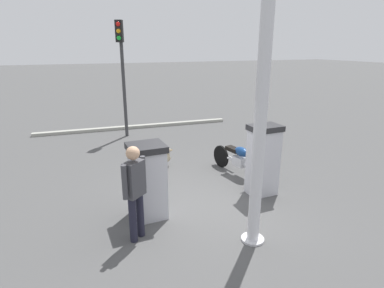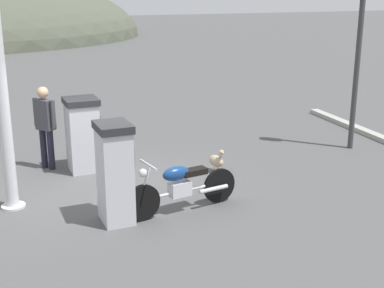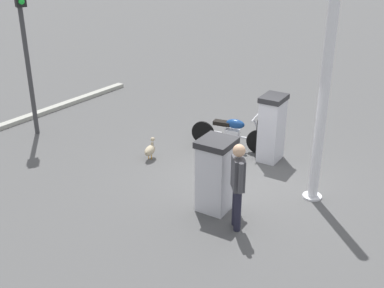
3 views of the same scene
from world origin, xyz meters
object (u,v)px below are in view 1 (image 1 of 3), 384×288
(motorcycle_near_pump, at_px, (239,159))
(fuel_pump_far, at_px, (148,181))
(attendant_person, at_px, (135,187))
(fuel_pump_near, at_px, (263,160))
(wandering_duck, at_px, (165,158))
(roadside_traffic_light, at_px, (122,60))
(canopy_support_pole, at_px, (260,121))

(motorcycle_near_pump, bearing_deg, fuel_pump_far, 111.75)
(attendant_person, bearing_deg, fuel_pump_near, -77.48)
(motorcycle_near_pump, relative_size, attendant_person, 1.21)
(motorcycle_near_pump, relative_size, wandering_duck, 4.08)
(fuel_pump_near, relative_size, wandering_duck, 3.19)
(fuel_pump_near, distance_m, wandering_duck, 2.94)
(roadside_traffic_light, xyz_separation_m, canopy_support_pole, (-7.45, -0.72, -0.64))
(attendant_person, xyz_separation_m, canopy_support_pole, (-0.83, -1.84, 1.15))
(fuel_pump_far, bearing_deg, canopy_support_pole, -135.90)
(attendant_person, bearing_deg, wandering_duck, -25.64)
(fuel_pump_near, relative_size, motorcycle_near_pump, 0.78)
(fuel_pump_far, distance_m, motorcycle_near_pump, 2.91)
(motorcycle_near_pump, xyz_separation_m, roadside_traffic_light, (4.88, 1.96, 2.30))
(wandering_duck, bearing_deg, attendant_person, 154.36)
(canopy_support_pole, bearing_deg, roadside_traffic_light, 5.54)
(attendant_person, bearing_deg, roadside_traffic_light, -9.59)
(fuel_pump_far, height_order, motorcycle_near_pump, fuel_pump_far)
(motorcycle_near_pump, relative_size, roadside_traffic_light, 0.50)
(fuel_pump_far, bearing_deg, roadside_traffic_light, -7.01)
(wandering_duck, bearing_deg, canopy_support_pole, -175.01)
(fuel_pump_near, height_order, roadside_traffic_light, roadside_traffic_light)
(fuel_pump_near, xyz_separation_m, roadside_traffic_light, (5.95, 1.91, 1.95))
(roadside_traffic_light, relative_size, canopy_support_pole, 0.93)
(fuel_pump_near, height_order, motorcycle_near_pump, fuel_pump_near)
(fuel_pump_near, relative_size, canopy_support_pole, 0.37)
(fuel_pump_far, height_order, wandering_duck, fuel_pump_far)
(wandering_duck, distance_m, roadside_traffic_light, 4.34)
(fuel_pump_near, bearing_deg, wandering_duck, 32.11)
(fuel_pump_far, distance_m, canopy_support_pole, 2.50)
(fuel_pump_far, bearing_deg, wandering_duck, -24.41)
(motorcycle_near_pump, bearing_deg, fuel_pump_near, 177.46)
(fuel_pump_near, bearing_deg, attendant_person, 102.52)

